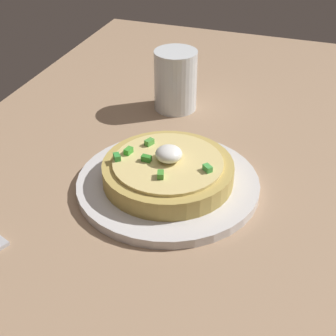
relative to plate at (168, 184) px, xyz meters
The scene contains 4 objects.
dining_table 7.32cm from the plate, 116.66° to the left, with size 124.59×87.50×2.59cm, color #A07F61.
plate is the anchor object (origin of this frame).
pizza 2.23cm from the plate, 109.02° to the right, with size 17.90×17.90×5.15cm.
cup_near 24.54cm from the plate, 163.99° to the right, with size 7.42×7.42×10.50cm.
Camera 1 is at (57.16, 12.39, 44.51)cm, focal length 54.52 mm.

